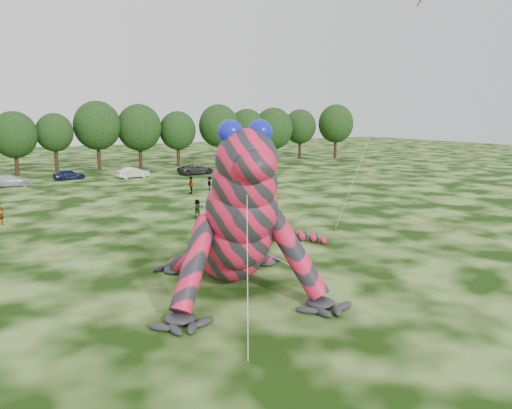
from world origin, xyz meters
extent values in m
plane|color=#16330A|center=(0.00, 0.00, 0.00)|extent=(240.00, 240.00, 0.00)
cylinder|color=silver|center=(15.07, 6.78, 8.15)|extent=(0.02, 0.02, 17.15)
cylinder|color=#382314|center=(13.28, 8.76, 0.12)|extent=(0.08, 0.08, 0.24)
imported|color=silver|center=(-5.97, 46.02, 0.73)|extent=(5.12, 2.34, 1.45)
imported|color=#121C43|center=(1.30, 49.10, 0.68)|extent=(4.18, 2.18, 1.36)
imported|color=beige|center=(9.09, 46.58, 0.73)|extent=(4.63, 2.24, 1.46)
imported|color=#2A292D|center=(18.09, 46.08, 0.73)|extent=(5.33, 2.65, 1.45)
imported|color=silver|center=(28.89, 46.98, 0.74)|extent=(5.27, 2.50, 1.48)
imported|color=gray|center=(6.23, 18.19, 0.80)|extent=(1.52, 0.65, 1.59)
imported|color=gray|center=(13.47, 31.32, 0.79)|extent=(0.61, 1.03, 1.58)
imported|color=gray|center=(-8.25, 23.40, 0.89)|extent=(0.77, 0.69, 1.78)
imported|color=gray|center=(10.75, 30.33, 0.94)|extent=(0.78, 1.19, 1.89)
camera|label=1|loc=(-10.01, -19.77, 8.71)|focal=35.00mm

